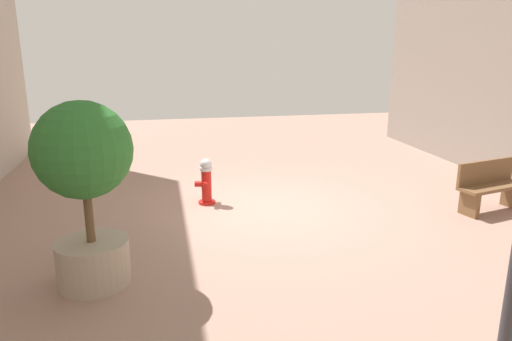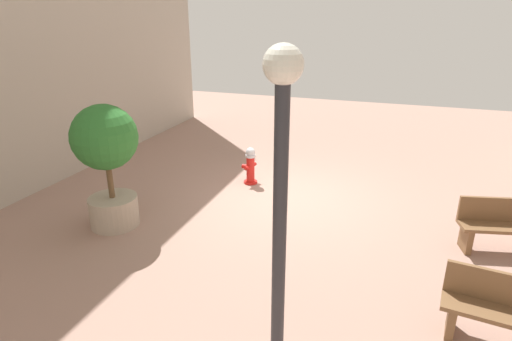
# 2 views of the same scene
# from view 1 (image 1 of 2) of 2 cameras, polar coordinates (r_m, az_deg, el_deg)

# --- Properties ---
(ground_plane) EXTENTS (23.40, 23.40, 0.00)m
(ground_plane) POSITION_cam_1_polar(r_m,az_deg,el_deg) (9.09, 1.44, -4.60)
(ground_plane) COLOR #9E7A6B
(fire_hydrant) EXTENTS (0.40, 0.43, 0.91)m
(fire_hydrant) POSITION_cam_1_polar(r_m,az_deg,el_deg) (9.28, -6.05, -1.29)
(fire_hydrant) COLOR red
(fire_hydrant) RESTS_ON ground_plane
(bench_near) EXTENTS (1.48, 0.76, 0.95)m
(bench_near) POSITION_cam_1_polar(r_m,az_deg,el_deg) (9.88, 26.42, -1.67)
(bench_near) COLOR brown
(bench_near) RESTS_ON ground_plane
(planter_tree) EXTENTS (1.22, 1.22, 2.41)m
(planter_tree) POSITION_cam_1_polar(r_m,az_deg,el_deg) (6.23, -19.96, -0.66)
(planter_tree) COLOR tan
(planter_tree) RESTS_ON ground_plane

